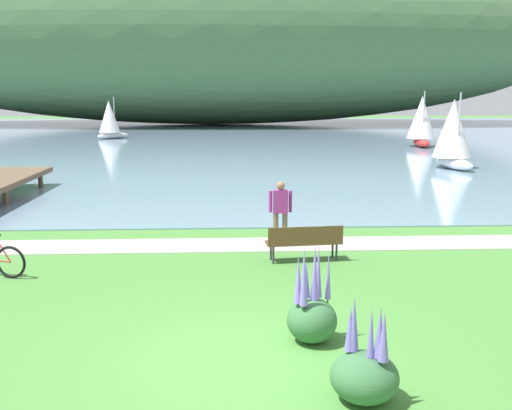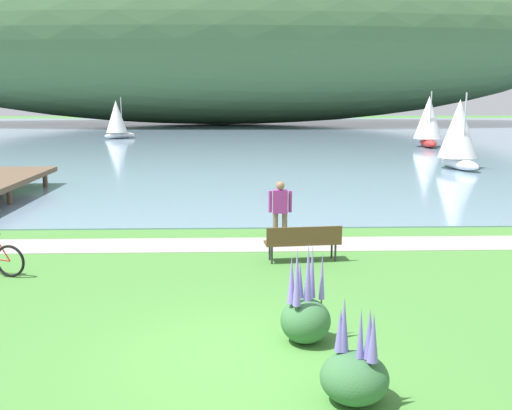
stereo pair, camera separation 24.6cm
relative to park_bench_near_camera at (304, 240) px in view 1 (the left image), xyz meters
The scene contains 11 objects.
ground_plane 5.41m from the park_bench_near_camera, 108.12° to the right, with size 200.00×200.00×0.00m, color #478438.
bay_water 43.55m from the park_bench_near_camera, 92.20° to the left, with size 180.00×80.00×0.04m, color #7A99B2.
distant_hillside 65.61m from the park_bench_near_camera, 93.41° to the left, with size 94.61×28.00×22.05m, color #42663D.
shoreline_path 2.40m from the park_bench_near_camera, 135.60° to the left, with size 60.00×1.50×0.01m, color #A39E93.
park_bench_near_camera is the anchor object (origin of this frame).
person_at_shoreline 1.65m from the park_bench_near_camera, 106.18° to the left, with size 0.61×0.23×1.71m.
echium_bush_closest_to_camera 4.65m from the park_bench_near_camera, 95.83° to the right, with size 0.81×0.81×1.64m.
echium_bush_beside_closest 6.52m from the park_bench_near_camera, 90.40° to the right, with size 0.89×0.89×1.38m.
sailboat_nearest_to_shore 19.95m from the park_bench_near_camera, 59.75° to the left, with size 2.28×3.48×3.97m.
sailboat_mid_bay 41.19m from the park_bench_near_camera, 107.23° to the left, with size 2.91×2.92×3.65m.
sailboat_toward_hillside 32.85m from the park_bench_near_camera, 67.39° to the left, with size 2.27×3.57×4.10m.
Camera 1 is at (-0.10, -8.43, 3.93)m, focal length 41.53 mm.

